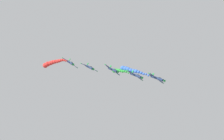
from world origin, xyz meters
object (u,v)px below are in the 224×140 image
airplane_lead (157,78)px  airplane_left_inner (136,75)px  airplane_right_inner (113,70)px  airplane_right_outer (70,63)px  airplane_left_outer (90,67)px

airplane_lead → airplane_left_inner: bearing=-33.1°
airplane_left_inner → airplane_right_inner: size_ratio=1.00×
airplane_right_outer → airplane_left_outer: bearing=141.8°
airplane_lead → airplane_left_inner: airplane_left_inner is taller
airplane_lead → airplane_right_inner: (16.09, -13.18, 2.86)m
airplane_right_outer → airplane_left_inner: bearing=139.8°
airplane_left_inner → airplane_right_outer: airplane_right_outer is taller
airplane_lead → airplane_right_outer: 42.76m
airplane_lead → airplane_left_outer: (25.35, -20.29, 3.61)m
airplane_lead → airplane_right_inner: airplane_right_inner is taller
airplane_left_outer → airplane_right_outer: bearing=-38.2°
airplane_lead → airplane_left_inner: 9.69m
airplane_left_inner → airplane_right_inner: 11.42m
airplane_right_inner → airplane_left_outer: airplane_left_outer is taller
airplane_left_inner → airplane_left_outer: airplane_left_outer is taller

